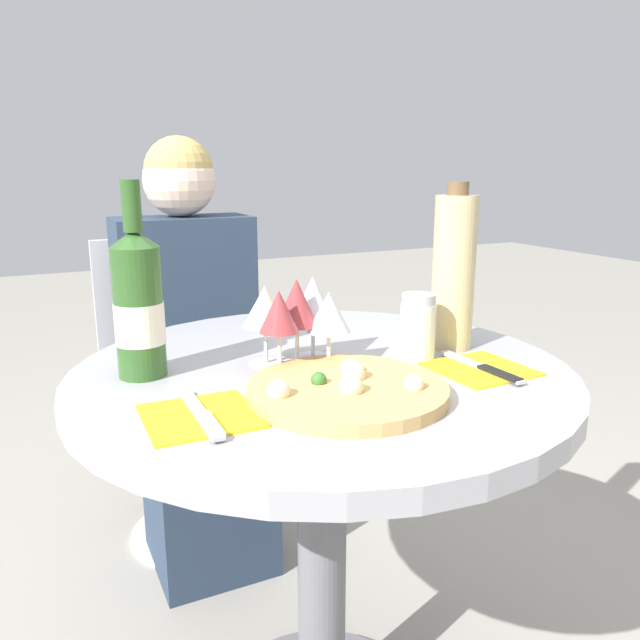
% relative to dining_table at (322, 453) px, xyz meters
% --- Properties ---
extents(dining_table, '(0.86, 0.86, 0.75)m').
position_rel_dining_table_xyz_m(dining_table, '(0.00, 0.00, 0.00)').
color(dining_table, slate).
rests_on(dining_table, ground_plane).
extents(chair_behind_diner, '(0.44, 0.44, 0.88)m').
position_rel_dining_table_xyz_m(chair_behind_diner, '(-0.05, 0.83, -0.16)').
color(chair_behind_diner, silver).
rests_on(chair_behind_diner, ground_plane).
extents(seated_diner, '(0.36, 0.40, 1.16)m').
position_rel_dining_table_xyz_m(seated_diner, '(-0.05, 0.69, -0.06)').
color(seated_diner, '#28384C').
rests_on(seated_diner, ground_plane).
extents(pizza_large, '(0.30, 0.30, 0.05)m').
position_rel_dining_table_xyz_m(pizza_large, '(-0.03, -0.15, 0.18)').
color(pizza_large, tan).
rests_on(pizza_large, dining_table).
extents(wine_bottle, '(0.08, 0.08, 0.32)m').
position_rel_dining_table_xyz_m(wine_bottle, '(-0.29, 0.09, 0.28)').
color(wine_bottle, '#2D5623').
rests_on(wine_bottle, dining_table).
extents(tall_carafe, '(0.08, 0.08, 0.31)m').
position_rel_dining_table_xyz_m(tall_carafe, '(0.27, -0.00, 0.31)').
color(tall_carafe, tan).
rests_on(tall_carafe, dining_table).
extents(sugar_shaker, '(0.06, 0.06, 0.12)m').
position_rel_dining_table_xyz_m(sugar_shaker, '(0.17, -0.04, 0.22)').
color(sugar_shaker, silver).
rests_on(sugar_shaker, dining_table).
extents(wine_glass_back_left, '(0.08, 0.08, 0.14)m').
position_rel_dining_table_xyz_m(wine_glass_back_left, '(-0.08, 0.05, 0.26)').
color(wine_glass_back_left, silver).
rests_on(wine_glass_back_left, dining_table).
extents(wine_glass_front_right, '(0.07, 0.07, 0.13)m').
position_rel_dining_table_xyz_m(wine_glass_front_right, '(0.01, -0.01, 0.26)').
color(wine_glass_front_right, silver).
rests_on(wine_glass_front_right, dining_table).
extents(wine_glass_front_left, '(0.07, 0.07, 0.14)m').
position_rel_dining_table_xyz_m(wine_glass_front_left, '(-0.08, -0.01, 0.27)').
color(wine_glass_front_left, silver).
rests_on(wine_glass_front_left, dining_table).
extents(wine_glass_back_right, '(0.08, 0.08, 0.15)m').
position_rel_dining_table_xyz_m(wine_glass_back_right, '(0.01, 0.05, 0.27)').
color(wine_glass_back_right, silver).
rests_on(wine_glass_back_right, dining_table).
extents(wine_glass_center, '(0.07, 0.07, 0.15)m').
position_rel_dining_table_xyz_m(wine_glass_center, '(-0.04, 0.02, 0.27)').
color(wine_glass_center, silver).
rests_on(wine_glass_center, dining_table).
extents(place_setting_left, '(0.15, 0.19, 0.01)m').
position_rel_dining_table_xyz_m(place_setting_left, '(-0.25, -0.13, 0.17)').
color(place_setting_left, yellow).
rests_on(place_setting_left, dining_table).
extents(place_setting_right, '(0.16, 0.19, 0.01)m').
position_rel_dining_table_xyz_m(place_setting_right, '(0.23, -0.14, 0.17)').
color(place_setting_right, yellow).
rests_on(place_setting_right, dining_table).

